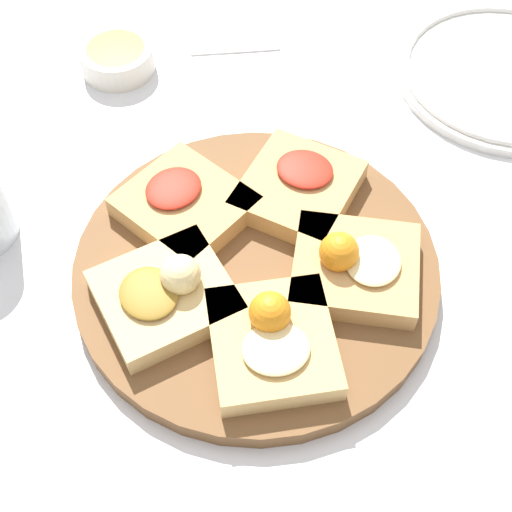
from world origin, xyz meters
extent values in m
plane|color=silver|center=(0.00, 0.00, 0.00)|extent=(3.00, 3.00, 0.00)
cylinder|color=brown|center=(0.00, 0.00, 0.01)|extent=(0.33, 0.33, 0.02)
cube|color=tan|center=(0.04, -0.08, 0.03)|extent=(0.14, 0.14, 0.02)
ellipsoid|color=red|center=(0.04, -0.09, 0.04)|extent=(0.07, 0.07, 0.01)
cube|color=#DBB775|center=(0.09, 0.01, 0.03)|extent=(0.12, 0.11, 0.02)
ellipsoid|color=olive|center=(0.10, 0.01, 0.04)|extent=(0.05, 0.06, 0.01)
sphere|color=beige|center=(0.07, 0.01, 0.05)|extent=(0.03, 0.03, 0.03)
cube|color=tan|center=(0.02, 0.08, 0.03)|extent=(0.12, 0.13, 0.02)
ellipsoid|color=beige|center=(0.03, 0.10, 0.04)|extent=(0.07, 0.06, 0.01)
sphere|color=orange|center=(0.02, 0.07, 0.05)|extent=(0.03, 0.03, 0.03)
cube|color=tan|center=(-0.07, 0.05, 0.03)|extent=(0.14, 0.14, 0.02)
ellipsoid|color=beige|center=(-0.09, 0.05, 0.04)|extent=(0.07, 0.07, 0.01)
sphere|color=orange|center=(-0.06, 0.04, 0.05)|extent=(0.03, 0.03, 0.03)
cube|color=tan|center=(-0.07, -0.06, 0.03)|extent=(0.15, 0.14, 0.02)
ellipsoid|color=red|center=(-0.08, -0.06, 0.04)|extent=(0.07, 0.07, 0.01)
cylinder|color=white|center=(-0.37, -0.13, 0.01)|extent=(0.25, 0.25, 0.01)
torus|color=white|center=(-0.37, -0.13, 0.01)|extent=(0.24, 0.24, 0.01)
cube|color=white|center=(-0.12, -0.34, 0.00)|extent=(0.13, 0.12, 0.00)
cylinder|color=silver|center=(0.03, -0.33, 0.01)|extent=(0.08, 0.08, 0.03)
cylinder|color=olive|center=(0.03, -0.33, 0.03)|extent=(0.07, 0.07, 0.01)
camera|label=1|loc=(0.15, 0.33, 0.54)|focal=50.00mm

